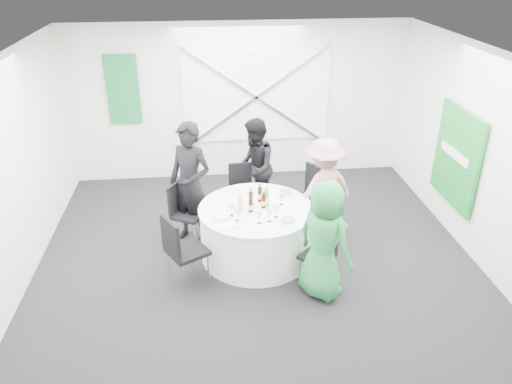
{
  "coord_description": "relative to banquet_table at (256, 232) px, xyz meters",
  "views": [
    {
      "loc": [
        -0.64,
        -5.66,
        3.96
      ],
      "look_at": [
        0.0,
        0.2,
        1.0
      ],
      "focal_mm": 35.0,
      "sensor_mm": 36.0,
      "label": 1
    }
  ],
  "objects": [
    {
      "name": "floor",
      "position": [
        0.0,
        -0.2,
        -0.38
      ],
      "size": [
        6.0,
        6.0,
        0.0
      ],
      "primitive_type": "plane",
      "color": "black",
      "rests_on": "ground"
    },
    {
      "name": "ceiling",
      "position": [
        0.0,
        -0.2,
        2.42
      ],
      "size": [
        6.0,
        6.0,
        0.0
      ],
      "primitive_type": "plane",
      "rotation": [
        3.14,
        0.0,
        0.0
      ],
      "color": "white",
      "rests_on": "wall_back"
    },
    {
      "name": "wall_back",
      "position": [
        0.0,
        2.8,
        1.02
      ],
      "size": [
        6.0,
        0.0,
        6.0
      ],
      "primitive_type": "plane",
      "rotation": [
        1.57,
        0.0,
        0.0
      ],
      "color": "white",
      "rests_on": "floor"
    },
    {
      "name": "wall_front",
      "position": [
        0.0,
        -3.2,
        1.02
      ],
      "size": [
        6.0,
        0.0,
        6.0
      ],
      "primitive_type": "plane",
      "rotation": [
        -1.57,
        0.0,
        0.0
      ],
      "color": "white",
      "rests_on": "floor"
    },
    {
      "name": "wall_left",
      "position": [
        -3.0,
        -0.2,
        1.02
      ],
      "size": [
        0.0,
        6.0,
        6.0
      ],
      "primitive_type": "plane",
      "rotation": [
        1.57,
        0.0,
        1.57
      ],
      "color": "white",
      "rests_on": "floor"
    },
    {
      "name": "wall_right",
      "position": [
        3.0,
        -0.2,
        1.02
      ],
      "size": [
        0.0,
        6.0,
        6.0
      ],
      "primitive_type": "plane",
      "rotation": [
        1.57,
        0.0,
        -1.57
      ],
      "color": "white",
      "rests_on": "floor"
    },
    {
      "name": "window_panel",
      "position": [
        0.3,
        2.76,
        1.12
      ],
      "size": [
        2.6,
        0.03,
        1.6
      ],
      "primitive_type": "cube",
      "color": "silver",
      "rests_on": "wall_back"
    },
    {
      "name": "window_brace_a",
      "position": [
        0.3,
        2.72,
        1.12
      ],
      "size": [
        2.63,
        0.05,
        1.84
      ],
      "primitive_type": "cube",
      "rotation": [
        0.0,
        0.97,
        0.0
      ],
      "color": "silver",
      "rests_on": "window_panel"
    },
    {
      "name": "window_brace_b",
      "position": [
        0.3,
        2.72,
        1.12
      ],
      "size": [
        2.63,
        0.05,
        1.84
      ],
      "primitive_type": "cube",
      "rotation": [
        0.0,
        -0.97,
        0.0
      ],
      "color": "silver",
      "rests_on": "window_panel"
    },
    {
      "name": "green_banner",
      "position": [
        -2.0,
        2.75,
        1.32
      ],
      "size": [
        0.55,
        0.04,
        1.2
      ],
      "primitive_type": "cube",
      "color": "#125D2E",
      "rests_on": "wall_back"
    },
    {
      "name": "green_sign",
      "position": [
        2.94,
        0.4,
        0.82
      ],
      "size": [
        0.05,
        1.2,
        1.4
      ],
      "primitive_type": "cube",
      "color": "#17812A",
      "rests_on": "wall_right"
    },
    {
      "name": "banquet_table",
      "position": [
        0.0,
        0.0,
        0.0
      ],
      "size": [
        1.56,
        1.56,
        0.76
      ],
      "color": "white",
      "rests_on": "floor"
    },
    {
      "name": "chair_back",
      "position": [
        -0.1,
        1.23,
        0.12
      ],
      "size": [
        0.42,
        0.43,
        0.85
      ],
      "rotation": [
        0.0,
        0.0,
        0.08
      ],
      "color": "black",
      "rests_on": "floor"
    },
    {
      "name": "chair_back_left",
      "position": [
        -1.0,
        0.52,
        0.15
      ],
      "size": [
        0.56,
        0.56,
        0.91
      ],
      "rotation": [
        0.0,
        0.0,
        1.09
      ],
      "color": "black",
      "rests_on": "floor"
    },
    {
      "name": "chair_back_right",
      "position": [
        0.89,
        0.63,
        0.22
      ],
      "size": [
        0.65,
        0.65,
        1.02
      ],
      "rotation": [
        0.0,
        0.0,
        -0.95
      ],
      "color": "black",
      "rests_on": "floor"
    },
    {
      "name": "chair_front_right",
      "position": [
        0.75,
        -0.76,
        0.1
      ],
      "size": [
        0.53,
        0.53,
        0.82
      ],
      "rotation": [
        0.0,
        0.0,
        3.92
      ],
      "color": "black",
      "rests_on": "floor"
    },
    {
      "name": "chair_front_left",
      "position": [
        -1.01,
        -0.58,
        0.21
      ],
      "size": [
        0.62,
        0.62,
        0.99
      ],
      "rotation": [
        0.0,
        0.0,
        2.09
      ],
      "color": "black",
      "rests_on": "floor"
    },
    {
      "name": "person_man_back_left",
      "position": [
        -0.87,
        0.55,
        0.52
      ],
      "size": [
        0.79,
        0.71,
        1.8
      ],
      "primitive_type": "imported",
      "rotation": [
        0.0,
        0.0,
        -0.56
      ],
      "color": "black",
      "rests_on": "floor"
    },
    {
      "name": "person_man_back",
      "position": [
        0.11,
        1.27,
        0.41
      ],
      "size": [
        0.49,
        0.8,
        1.57
      ],
      "primitive_type": "imported",
      "rotation": [
        0.0,
        0.0,
        -1.66
      ],
      "color": "black",
      "rests_on": "floor"
    },
    {
      "name": "person_woman_pink",
      "position": [
        1.02,
        0.43,
        0.39
      ],
      "size": [
        1.1,
        0.81,
        1.54
      ],
      "primitive_type": "imported",
      "rotation": [
        0.0,
        0.0,
        -2.74
      ],
      "color": "#C98288",
      "rests_on": "floor"
    },
    {
      "name": "person_woman_green",
      "position": [
        0.72,
        -0.91,
        0.39
      ],
      "size": [
        0.85,
        0.89,
        1.54
      ],
      "primitive_type": "imported",
      "rotation": [
        0.0,
        0.0,
        2.24
      ],
      "color": "#268B41",
      "rests_on": "floor"
    },
    {
      "name": "plate_back",
      "position": [
        -0.05,
        0.58,
        0.39
      ],
      "size": [
        0.25,
        0.25,
        0.01
      ],
      "color": "white",
      "rests_on": "banquet_table"
    },
    {
      "name": "plate_back_left",
      "position": [
        -0.5,
        0.21,
        0.39
      ],
      "size": [
        0.27,
        0.27,
        0.01
      ],
      "color": "white",
      "rests_on": "banquet_table"
    },
    {
      "name": "plate_back_right",
      "position": [
        0.46,
        0.36,
        0.4
      ],
      "size": [
        0.28,
        0.28,
        0.04
      ],
      "color": "white",
      "rests_on": "banquet_table"
    },
    {
      "name": "plate_front_right",
      "position": [
        0.37,
        -0.41,
        0.4
      ],
      "size": [
        0.27,
        0.27,
        0.04
      ],
      "color": "white",
      "rests_on": "banquet_table"
    },
    {
      "name": "plate_front_left",
      "position": [
        -0.44,
        -0.42,
        0.39
      ],
      "size": [
        0.28,
        0.28,
        0.01
      ],
      "color": "white",
      "rests_on": "banquet_table"
    },
    {
      "name": "napkin",
      "position": [
        -0.47,
        -0.28,
        0.42
      ],
      "size": [
        0.2,
        0.16,
        0.05
      ],
      "primitive_type": "cube",
      "rotation": [
        0.0,
        0.0,
        0.3
      ],
      "color": "white",
      "rests_on": "plate_front_left"
    },
    {
      "name": "beer_bottle_a",
      "position": [
        -0.06,
        0.1,
        0.47
      ],
      "size": [
        0.06,
        0.06,
        0.25
      ],
      "color": "#341909",
      "rests_on": "banquet_table"
    },
    {
      "name": "beer_bottle_b",
      "position": [
        0.07,
        0.18,
        0.48
      ],
      "size": [
        0.06,
        0.06,
        0.27
      ],
      "color": "#341909",
      "rests_on": "banquet_table"
    },
    {
      "name": "beer_bottle_c",
      "position": [
        0.1,
        -0.0,
        0.47
      ],
      "size": [
        0.06,
        0.06,
        0.24
      ],
      "color": "#341909",
      "rests_on": "banquet_table"
    },
    {
      "name": "beer_bottle_d",
      "position": [
        -0.08,
        -0.1,
        0.47
      ],
      "size": [
        0.06,
        0.06,
        0.24
      ],
      "color": "#341909",
      "rests_on": "banquet_table"
    },
    {
      "name": "green_water_bottle",
      "position": [
        0.15,
        0.03,
        0.5
      ],
      "size": [
        0.08,
        0.08,
        0.3
      ],
      "color": "#41A959",
      "rests_on": "banquet_table"
    },
    {
      "name": "clear_water_bottle",
      "position": [
        -0.22,
        -0.11,
        0.5
      ],
      "size": [
        0.08,
        0.08,
        0.31
      ],
      "color": "silver",
      "rests_on": "banquet_table"
    },
    {
      "name": "wine_glass_a",
      "position": [
        -0.0,
        -0.41,
        0.5
      ],
      "size": [
        0.07,
        0.07,
        0.17
      ],
      "color": "white",
      "rests_on": "banquet_table"
    },
    {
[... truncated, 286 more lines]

